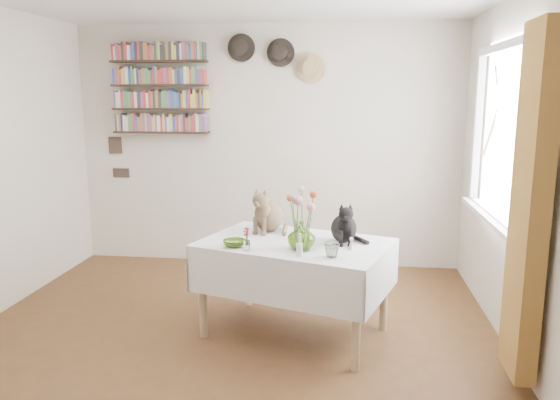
# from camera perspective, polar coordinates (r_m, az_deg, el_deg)

# --- Properties ---
(room) EXTENTS (4.08, 4.58, 2.58)m
(room) POSITION_cam_1_polar(r_m,az_deg,el_deg) (3.53, -6.71, 2.16)
(room) COLOR brown
(room) RESTS_ON ground
(window) EXTENTS (0.12, 1.52, 1.32)m
(window) POSITION_cam_1_polar(r_m,az_deg,el_deg) (4.36, 22.15, 5.02)
(window) COLOR white
(window) RESTS_ON room
(curtain) EXTENTS (0.12, 0.38, 2.10)m
(curtain) POSITION_cam_1_polar(r_m,az_deg,el_deg) (3.50, 24.67, -0.53)
(curtain) COLOR brown
(curtain) RESTS_ON room
(dining_table) EXTENTS (1.54, 1.24, 0.72)m
(dining_table) POSITION_cam_1_polar(r_m,az_deg,el_deg) (4.08, 1.58, -6.79)
(dining_table) COLOR white
(dining_table) RESTS_ON room
(tabby_cat) EXTENTS (0.34, 0.38, 0.36)m
(tabby_cat) POSITION_cam_1_polar(r_m,az_deg,el_deg) (4.32, -1.18, -0.88)
(tabby_cat) COLOR olive
(tabby_cat) RESTS_ON dining_table
(black_cat) EXTENTS (0.24, 0.29, 0.31)m
(black_cat) POSITION_cam_1_polar(r_m,az_deg,el_deg) (4.03, 6.70, -2.20)
(black_cat) COLOR black
(black_cat) RESTS_ON dining_table
(flower_vase) EXTENTS (0.21, 0.21, 0.20)m
(flower_vase) POSITION_cam_1_polar(r_m,az_deg,el_deg) (3.81, 2.25, -3.74)
(flower_vase) COLOR #84B33E
(flower_vase) RESTS_ON dining_table
(green_bowl) EXTENTS (0.22, 0.22, 0.05)m
(green_bowl) POSITION_cam_1_polar(r_m,az_deg,el_deg) (3.91, -4.79, -4.52)
(green_bowl) COLOR #84B33E
(green_bowl) RESTS_ON dining_table
(drinking_glass) EXTENTS (0.14, 0.14, 0.10)m
(drinking_glass) POSITION_cam_1_polar(r_m,az_deg,el_deg) (3.66, 5.44, -5.23)
(drinking_glass) COLOR white
(drinking_glass) RESTS_ON dining_table
(candlestick) EXTENTS (0.04, 0.04, 0.16)m
(candlestick) POSITION_cam_1_polar(r_m,az_deg,el_deg) (3.67, 2.04, -5.10)
(candlestick) COLOR white
(candlestick) RESTS_ON dining_table
(berry_jar) EXTENTS (0.05, 0.05, 0.18)m
(berry_jar) POSITION_cam_1_polar(r_m,az_deg,el_deg) (3.80, -3.49, -4.10)
(berry_jar) COLOR white
(berry_jar) RESTS_ON dining_table
(porcelain_figurine) EXTENTS (0.05, 0.05, 0.09)m
(porcelain_figurine) POSITION_cam_1_polar(r_m,az_deg,el_deg) (3.87, 7.45, -4.58)
(porcelain_figurine) COLOR white
(porcelain_figurine) RESTS_ON dining_table
(flower_bouquet) EXTENTS (0.17, 0.12, 0.39)m
(flower_bouquet) POSITION_cam_1_polar(r_m,az_deg,el_deg) (3.77, 2.25, -0.15)
(flower_bouquet) COLOR #4C7233
(flower_bouquet) RESTS_ON flower_vase
(bookshelf_unit) EXTENTS (1.00, 0.16, 0.91)m
(bookshelf_unit) POSITION_cam_1_polar(r_m,az_deg,el_deg) (5.87, -12.43, 11.25)
(bookshelf_unit) COLOR black
(bookshelf_unit) RESTS_ON room
(wall_hats) EXTENTS (0.98, 0.09, 0.48)m
(wall_hats) POSITION_cam_1_polar(r_m,az_deg,el_deg) (5.63, -0.31, 14.83)
(wall_hats) COLOR black
(wall_hats) RESTS_ON room
(wall_art_plaques) EXTENTS (0.21, 0.02, 0.44)m
(wall_art_plaques) POSITION_cam_1_polar(r_m,az_deg,el_deg) (6.17, -16.60, 4.35)
(wall_art_plaques) COLOR #38281E
(wall_art_plaques) RESTS_ON room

